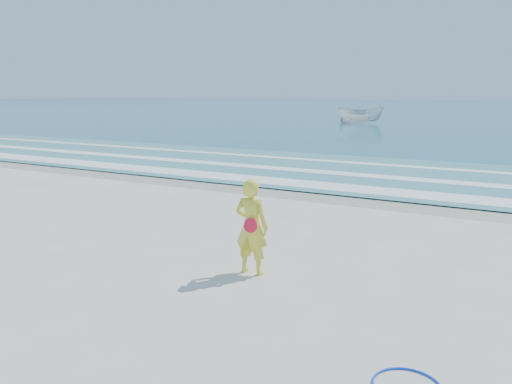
% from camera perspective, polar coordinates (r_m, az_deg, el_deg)
% --- Properties ---
extents(ground, '(400.00, 400.00, 0.00)m').
position_cam_1_polar(ground, '(8.91, -11.41, -10.97)').
color(ground, silver).
rests_on(ground, ground).
extents(wet_sand, '(400.00, 2.40, 0.00)m').
position_cam_1_polar(wet_sand, '(16.53, 8.89, -0.44)').
color(wet_sand, '#B2A893').
rests_on(wet_sand, ground).
extents(ocean, '(400.00, 190.00, 0.04)m').
position_cam_1_polar(ocean, '(111.45, 25.97, 8.57)').
color(ocean, '#19727F').
rests_on(ocean, ground).
extents(shallow, '(400.00, 10.00, 0.01)m').
position_cam_1_polar(shallow, '(21.23, 13.45, 2.12)').
color(shallow, '#59B7AD').
rests_on(shallow, ocean).
extents(foam_near, '(400.00, 1.40, 0.01)m').
position_cam_1_polar(foam_near, '(17.73, 10.31, 0.48)').
color(foam_near, white).
rests_on(foam_near, shallow).
extents(foam_mid, '(400.00, 0.90, 0.01)m').
position_cam_1_polar(foam_mid, '(20.47, 12.86, 1.83)').
color(foam_mid, white).
rests_on(foam_mid, shallow).
extents(foam_far, '(400.00, 0.60, 0.01)m').
position_cam_1_polar(foam_far, '(23.63, 15.05, 2.98)').
color(foam_far, white).
rests_on(foam_far, shallow).
extents(boat, '(5.24, 3.76, 1.90)m').
position_cam_1_polar(boat, '(54.49, 11.91, 8.69)').
color(boat, white).
rests_on(boat, ocean).
extents(woman, '(0.66, 0.44, 1.81)m').
position_cam_1_polar(woman, '(9.25, -0.52, -3.98)').
color(woman, yellow).
rests_on(woman, ground).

